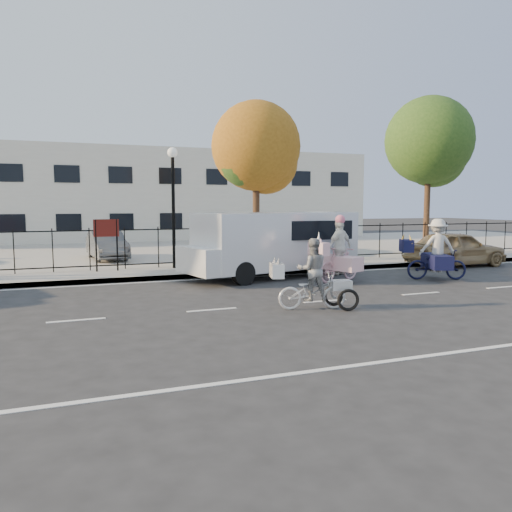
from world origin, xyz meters
name	(u,v)px	position (x,y,z in m)	size (l,w,h in m)	color
ground	(212,310)	(0.00, 0.00, 0.00)	(120.00, 120.00, 0.00)	#333334
road_markings	(212,310)	(0.00, 0.00, 0.01)	(60.00, 9.52, 0.01)	silver
curb	(170,277)	(0.00, 5.05, 0.07)	(60.00, 0.10, 0.15)	#A8A399
sidewalk	(164,273)	(0.00, 6.10, 0.07)	(60.00, 2.20, 0.15)	#A8A399
parking_lot	(133,251)	(0.00, 15.00, 0.07)	(60.00, 15.60, 0.15)	#A8A399
iron_fence	(158,247)	(0.00, 7.20, 0.90)	(58.00, 0.06, 1.50)	black
building	(114,196)	(0.00, 25.00, 3.00)	(34.00, 10.00, 6.00)	silver
lamppost	(173,186)	(0.50, 6.80, 3.11)	(0.36, 0.36, 4.33)	black
street_sign	(106,235)	(-1.85, 6.80, 1.42)	(0.85, 0.06, 1.80)	black
zebra_trike	(312,282)	(2.25, -0.74, 0.65)	(1.96, 1.10, 1.68)	white
unicorn_bike	(339,257)	(4.92, 2.65, 0.79)	(2.16, 1.57, 2.14)	beige
bull_bike	(436,255)	(8.16, 1.96, 0.80)	(2.21, 1.57, 2.00)	black
white_van	(274,241)	(3.48, 4.50, 1.21)	(6.54, 3.34, 2.19)	white
gold_sedan	(456,249)	(11.30, 4.50, 0.71)	(1.68, 4.17, 1.42)	#9E8256
lot_car_c	(107,245)	(-1.56, 10.72, 0.74)	(1.25, 3.59, 1.18)	#53575B
lot_car_d	(311,238)	(7.63, 9.90, 0.85)	(1.66, 4.12, 1.40)	#ADB0B5
tree_mid	(259,151)	(4.24, 7.92, 4.60)	(3.61, 3.59, 6.58)	#442D1D
tree_east	(431,145)	(13.03, 8.26, 5.23)	(4.08, 4.08, 7.47)	#442D1D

